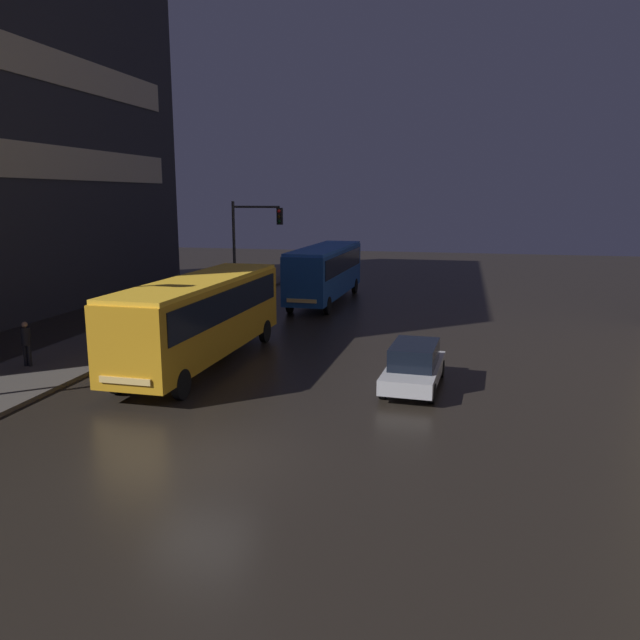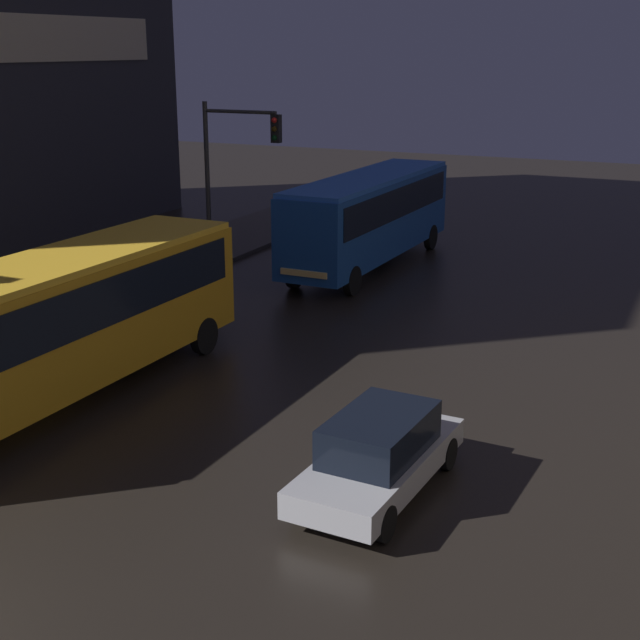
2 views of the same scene
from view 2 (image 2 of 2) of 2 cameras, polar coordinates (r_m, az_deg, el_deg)
bus_near at (r=21.17m, az=-16.31°, el=0.36°), size 2.73×11.21×3.38m
bus_far at (r=33.15m, az=3.17°, el=6.97°), size 2.64×10.78×3.42m
car_taxi at (r=16.55m, az=3.81°, el=-8.52°), size 1.99×4.51×1.54m
traffic_light_main at (r=30.45m, az=-5.68°, el=9.90°), size 2.91×0.35×6.18m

